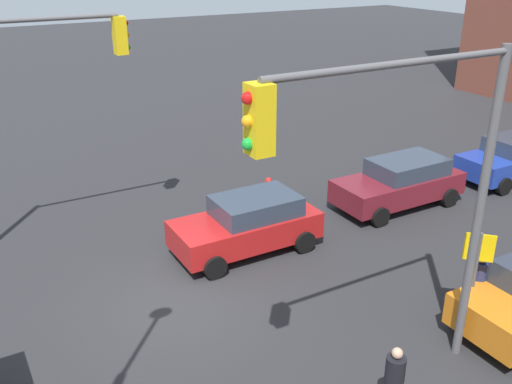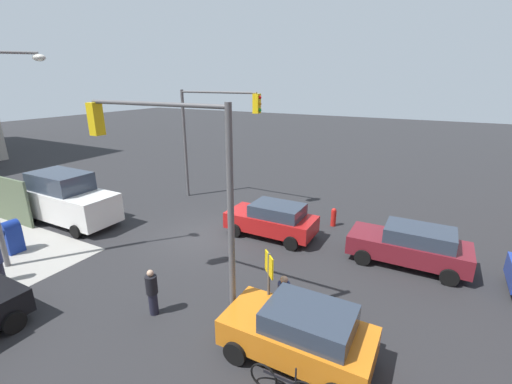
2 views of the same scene
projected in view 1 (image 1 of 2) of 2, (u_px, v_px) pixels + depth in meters
name	position (u px, v px, depth m)	size (l,w,h in m)	color
ground_plane	(181.00, 307.00, 13.82)	(120.00, 120.00, 0.00)	#28282B
traffic_signal_nw_corner	(409.00, 167.00, 9.56)	(5.27, 0.36, 6.50)	#59595B
traffic_signal_se_corner	(11.00, 93.00, 14.47)	(5.31, 0.36, 6.50)	#59595B
warning_sign_two_way	(476.00, 264.00, 12.47)	(0.48, 0.48, 2.40)	#4C4C4C
fire_hydrant	(269.00, 190.00, 19.27)	(0.26, 0.26, 0.94)	red
sedan_maroon	(400.00, 182.00, 18.97)	(4.45, 2.02, 1.62)	maroon
hatchback_blue	(512.00, 158.00, 21.19)	(4.08, 2.02, 1.62)	#1E389E
coupe_red	(248.00, 224.00, 16.11)	(4.16, 2.02, 1.62)	#B21919
pedestrian_crossing	(477.00, 285.00, 13.09)	(0.36, 0.36, 1.69)	navy
pedestrian_walking_north	(394.00, 382.00, 10.27)	(0.36, 0.36, 1.55)	black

